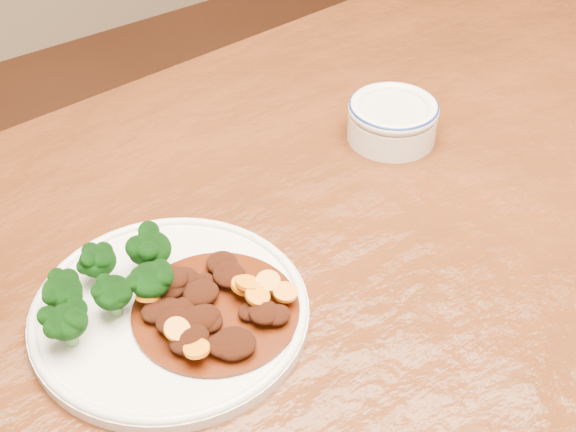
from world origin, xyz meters
TOP-DOWN VIEW (x-y plane):
  - dining_table at (0.00, 0.00)m, footprint 1.56×1.00m
  - dinner_plate at (-0.23, 0.05)m, footprint 0.25×0.25m
  - broccoli_florets at (-0.26, 0.09)m, footprint 0.14×0.09m
  - mince_stew at (-0.20, 0.02)m, footprint 0.15×0.15m
  - dip_bowl at (0.13, 0.15)m, footprint 0.11×0.11m

SIDE VIEW (x-z plane):
  - dining_table at x=0.00m, z-range 0.30..1.05m
  - dinner_plate at x=-0.23m, z-range 0.75..0.77m
  - mince_stew at x=-0.20m, z-range 0.76..0.79m
  - dip_bowl at x=0.13m, z-range 0.75..0.80m
  - broccoli_florets at x=-0.26m, z-range 0.77..0.81m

